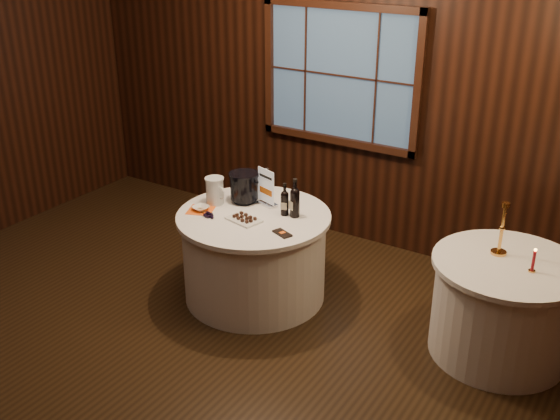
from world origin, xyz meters
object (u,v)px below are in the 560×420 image
Objects in this scene: ice_bucket at (244,187)px; grape_bunch at (210,214)px; chocolate_box at (282,233)px; sign_stand at (267,193)px; main_table at (254,255)px; port_bottle_left at (285,201)px; cracker_bowl at (201,208)px; red_candle at (533,262)px; chocolate_plate at (244,219)px; brass_candlestick at (501,236)px; port_bottle_right at (295,200)px; glass_pitcher at (215,191)px; side_table at (502,308)px.

ice_bucket is 0.43m from grape_bunch.
sign_stand is at bearing 157.28° from chocolate_box.
ice_bucket is at bearing 141.00° from main_table.
cracker_bowl is (-0.64, -0.30, -0.10)m from port_bottle_left.
red_candle reaches higher than chocolate_box.
ice_bucket is 0.41m from chocolate_plate.
sign_stand is 1.92m from brass_candlestick.
sign_stand is 1.10× the size of chocolate_plate.
brass_candlestick is (1.91, 0.17, 0.03)m from sign_stand.
brass_candlestick is at bearing 42.90° from chocolate_box.
chocolate_box is at bearing -82.44° from port_bottle_left.
port_bottle_right is 0.80m from cracker_bowl.
chocolate_box is at bearing -30.52° from ice_bucket.
main_table is 7.08× the size of red_candle.
brass_candlestick is (2.11, 0.21, 0.01)m from ice_bucket.
cracker_bowl is (-0.41, -0.39, -0.09)m from sign_stand.
glass_pitcher is 0.58× the size of brass_candlestick.
red_candle reaches higher than main_table.
red_candle is (2.44, 0.47, 0.05)m from grape_bunch.
chocolate_box is at bearing 1.77° from glass_pitcher.
sign_stand is at bearing -168.68° from port_bottle_right.
glass_pitcher is at bearing -174.84° from red_candle.
grape_bunch is at bearing -98.23° from ice_bucket.
main_table is 0.61m from cracker_bowl.
red_candle is at bearing -18.73° from side_table.
side_table is 2.37m from grape_bunch.
brass_candlestick is 0.31m from red_candle.
side_table is 6.63× the size of chocolate_box.
port_bottle_left is at bearing -145.56° from port_bottle_right.
port_bottle_left is 1.53× the size of red_candle.
port_bottle_left is 2.07× the size of cracker_bowl.
side_table is 1.86m from port_bottle_left.
port_bottle_right is 0.81× the size of brass_candlestick.
port_bottle_left is 0.84× the size of port_bottle_right.
brass_candlestick is 2.23× the size of red_candle.
side_table is at bearing 20.46° from sign_stand.
sign_stand is at bearing 44.03° from cracker_bowl.
port_bottle_right is 0.37m from chocolate_box.
red_candle is at bearing 9.12° from cracker_bowl.
port_bottle_right reaches higher than port_bottle_left.
sign_stand reaches higher than main_table.
grape_bunch reaches higher than main_table.
red_candle is (2.57, 0.23, -0.05)m from glass_pitcher.
grape_bunch is (-2.28, -0.53, 0.40)m from side_table.
chocolate_box is at bearing -50.66° from port_bottle_right.
sign_stand is 1.21× the size of port_bottle_left.
side_table is 0.49m from red_candle.
brass_candlestick reaches higher than red_candle.
main_table is at bearing -130.10° from port_bottle_right.
grape_bunch is at bearing -166.91° from side_table.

